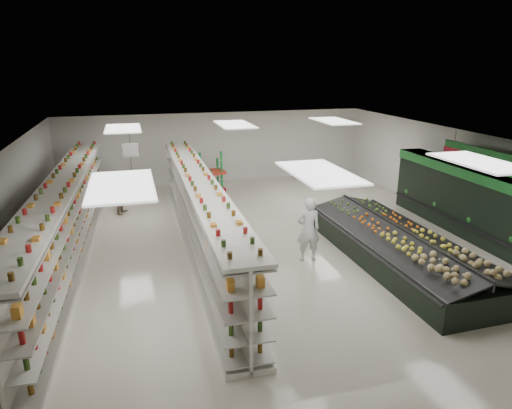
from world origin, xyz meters
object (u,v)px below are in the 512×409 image
object	(u,v)px
produce_island	(399,246)
shopper_main	(308,230)
soda_endcap	(209,174)
shopper_background	(123,194)
gondola_left	(66,224)
gondola_center	(200,216)

from	to	relation	value
produce_island	shopper_main	bearing A→B (deg)	162.22
soda_endcap	shopper_background	bearing A→B (deg)	-150.73
produce_island	soda_endcap	bearing A→B (deg)	114.15
gondola_left	shopper_background	bearing A→B (deg)	71.32
soda_endcap	shopper_main	world-z (taller)	shopper_main
produce_island	gondola_left	bearing A→B (deg)	163.19
produce_island	shopper_background	size ratio (longest dim) A/B	4.74
gondola_center	soda_endcap	distance (m)	6.19
shopper_main	soda_endcap	bearing A→B (deg)	-76.67
gondola_center	produce_island	xyz separation A→B (m)	(5.18, -2.55, -0.52)
gondola_center	shopper_main	world-z (taller)	gondola_center
gondola_left	shopper_main	size ratio (longest dim) A/B	7.03
gondola_center	gondola_left	bearing A→B (deg)	178.34
soda_endcap	gondola_center	bearing A→B (deg)	-102.36
gondola_left	gondola_center	xyz separation A→B (m)	(3.73, -0.14, -0.04)
shopper_main	shopper_background	size ratio (longest dim) A/B	1.26
gondola_center	shopper_background	bearing A→B (deg)	119.47
produce_island	soda_endcap	xyz separation A→B (m)	(-3.85, 8.59, 0.32)
gondola_center	shopper_main	size ratio (longest dim) A/B	6.75
gondola_center	shopper_main	xyz separation A→B (m)	(2.76, -1.77, -0.07)
gondola_left	produce_island	xyz separation A→B (m)	(8.91, -2.69, -0.56)
soda_endcap	gondola_left	bearing A→B (deg)	-130.57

